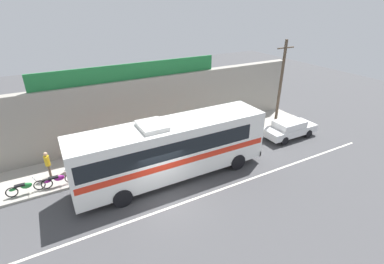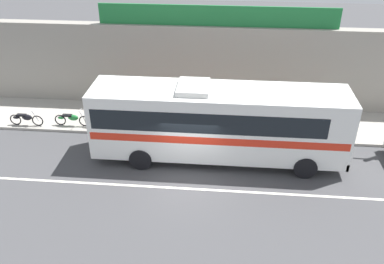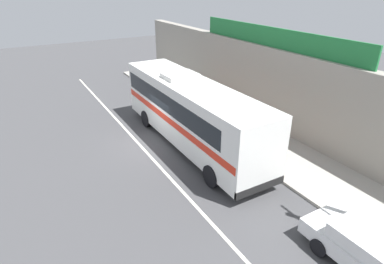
{
  "view_description": "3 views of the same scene",
  "coord_description": "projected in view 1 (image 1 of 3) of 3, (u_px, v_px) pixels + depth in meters",
  "views": [
    {
      "loc": [
        -4.67,
        -11.47,
        9.93
      ],
      "look_at": [
        3.09,
        2.72,
        2.17
      ],
      "focal_mm": 26.26,
      "sensor_mm": 36.0,
      "label": 1
    },
    {
      "loc": [
        1.5,
        -14.77,
        11.07
      ],
      "look_at": [
        0.05,
        1.23,
        1.66
      ],
      "focal_mm": 38.36,
      "sensor_mm": 36.0,
      "label": 2
    },
    {
      "loc": [
        14.98,
        -6.15,
        8.37
      ],
      "look_at": [
        2.14,
        1.27,
        1.25
      ],
      "focal_mm": 29.84,
      "sensor_mm": 36.0,
      "label": 3
    }
  ],
  "objects": [
    {
      "name": "parked_car",
      "position": [
        289.0,
        128.0,
        21.85
      ],
      "size": [
        4.36,
        1.83,
        1.37
      ],
      "color": "silver",
      "rests_on": "ground_plane"
    },
    {
      "name": "sidewalk_slab",
      "position": [
        136.0,
        155.0,
        19.47
      ],
      "size": [
        30.0,
        3.6,
        0.14
      ],
      "primitive_type": "cube",
      "color": "#A8A399",
      "rests_on": "ground_plane"
    },
    {
      "name": "storefront_facade",
      "position": [
        124.0,
        114.0,
        20.16
      ],
      "size": [
        30.0,
        0.7,
        4.8
      ],
      "primitive_type": "cube",
      "color": "gray",
      "rests_on": "ground_plane"
    },
    {
      "name": "intercity_bus",
      "position": [
        171.0,
        147.0,
        16.35
      ],
      "size": [
        11.6,
        2.69,
        3.78
      ],
      "color": "white",
      "rests_on": "ground_plane"
    },
    {
      "name": "storefront_billboard",
      "position": [
        131.0,
        71.0,
        19.25
      ],
      "size": [
        12.95,
        0.12,
        1.1
      ],
      "primitive_type": "cube",
      "color": "#1E7538",
      "rests_on": "storefront_facade"
    },
    {
      "name": "pedestrian_far_left",
      "position": [
        48.0,
        163.0,
        16.51
      ],
      "size": [
        0.3,
        0.48,
        1.72
      ],
      "color": "brown",
      "rests_on": "sidewalk_slab"
    },
    {
      "name": "road_center_stripe",
      "position": [
        173.0,
        207.0,
        14.75
      ],
      "size": [
        30.0,
        0.14,
        0.01
      ],
      "primitive_type": "cube",
      "color": "silver",
      "rests_on": "ground_plane"
    },
    {
      "name": "motorcycle_purple",
      "position": [
        25.0,
        187.0,
        15.35
      ],
      "size": [
        1.96,
        0.56,
        0.94
      ],
      "color": "black",
      "rests_on": "sidewalk_slab"
    },
    {
      "name": "motorcycle_red",
      "position": [
        90.0,
        171.0,
        16.77
      ],
      "size": [
        1.93,
        0.56,
        0.94
      ],
      "color": "black",
      "rests_on": "sidewalk_slab"
    },
    {
      "name": "motorcycle_blue",
      "position": [
        58.0,
        179.0,
        16.0
      ],
      "size": [
        1.85,
        0.56,
        0.94
      ],
      "color": "black",
      "rests_on": "sidewalk_slab"
    },
    {
      "name": "pedestrian_near_shop",
      "position": [
        115.0,
        151.0,
        17.92
      ],
      "size": [
        0.3,
        0.48,
        1.6
      ],
      "color": "navy",
      "rests_on": "sidewalk_slab"
    },
    {
      "name": "ground_plane",
      "position": [
        166.0,
        198.0,
        15.38
      ],
      "size": [
        70.0,
        70.0,
        0.0
      ],
      "primitive_type": "plane",
      "color": "#444447"
    },
    {
      "name": "utility_pole",
      "position": [
        280.0,
        85.0,
        21.89
      ],
      "size": [
        1.6,
        0.22,
        7.05
      ],
      "color": "brown",
      "rests_on": "sidewalk_slab"
    },
    {
      "name": "pedestrian_far_right",
      "position": [
        69.0,
        158.0,
        17.19
      ],
      "size": [
        0.3,
        0.48,
        1.61
      ],
      "color": "brown",
      "rests_on": "sidewalk_slab"
    }
  ]
}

